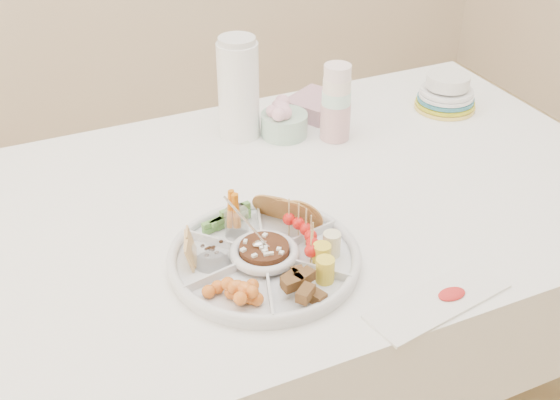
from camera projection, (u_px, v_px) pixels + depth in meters
name	position (u px, v px, depth m)	size (l,w,h in m)	color
dining_table	(312.00, 309.00, 1.85)	(1.52, 1.02, 0.76)	white
party_tray	(264.00, 255.00, 1.39)	(0.38, 0.38, 0.04)	silver
bean_dip	(264.00, 252.00, 1.39)	(0.10, 0.10, 0.04)	black
tortillas	(290.00, 213.00, 1.48)	(0.11, 0.11, 0.07)	#BB8C38
carrot_cucumber	(228.00, 208.00, 1.46)	(0.10, 0.10, 0.09)	orange
pita_raisins	(198.00, 251.00, 1.37)	(0.10, 0.10, 0.06)	#B3824D
cherries	(234.00, 289.00, 1.29)	(0.12, 0.12, 0.05)	orange
granola_chunks	(304.00, 284.00, 1.30)	(0.10, 0.10, 0.05)	#462F20
banana_tomato	(330.00, 237.00, 1.38)	(0.12, 0.12, 0.10)	#D4BC62
cup_stack	(336.00, 101.00, 1.80)	(0.08, 0.08, 0.22)	silver
thermos	(238.00, 87.00, 1.79)	(0.11, 0.11, 0.27)	white
flower_bowl	(284.00, 119.00, 1.84)	(0.12, 0.12, 0.09)	#B3E9C3
napkin_stack	(315.00, 105.00, 1.96)	(0.14, 0.12, 0.05)	#C48F9F
plate_stack	(447.00, 90.00, 1.97)	(0.17, 0.17, 0.11)	gold
placemat	(438.00, 301.00, 1.31)	(0.29, 0.10, 0.01)	white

